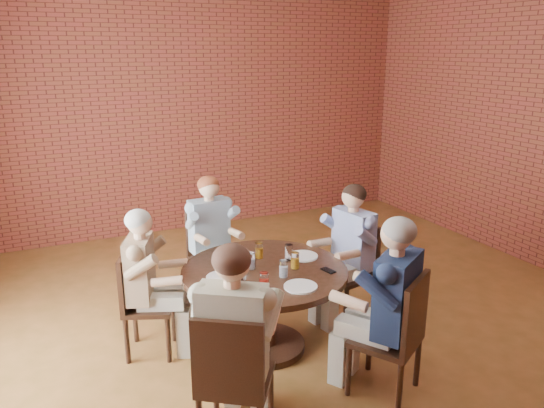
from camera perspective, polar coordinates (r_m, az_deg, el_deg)
name	(u,v)px	position (r m, az deg, el deg)	size (l,w,h in m)	color
floor	(313,339)	(4.93, 4.44, -14.26)	(7.00, 7.00, 0.00)	brown
wall_back	(191,109)	(7.52, -8.68, 10.05)	(7.00, 7.00, 0.00)	maroon
dining_table	(265,293)	(4.53, -0.80, -9.54)	(1.38, 1.38, 0.75)	#341E11
chair_a	(354,266)	(5.17, 8.81, -6.64)	(0.49, 0.49, 0.93)	#341E11
diner_a	(348,253)	(5.06, 8.22, -5.27)	(0.52, 0.64, 1.32)	#4357AF
chair_b	(209,251)	(5.54, -6.77, -5.00)	(0.44, 0.44, 0.92)	#341E11
diner_b	(212,239)	(5.42, -6.49, -3.81)	(0.51, 0.62, 1.30)	gray
chair_c	(140,299)	(4.64, -14.05, -9.91)	(0.52, 0.52, 0.91)	#341E11
diner_c	(148,283)	(4.56, -13.21, -8.31)	(0.49, 0.61, 1.28)	brown
chair_d	(232,376)	(3.54, -4.28, -17.95)	(0.63, 0.63, 0.97)	#341E11
diner_d	(235,344)	(3.52, -3.98, -14.79)	(0.56, 0.69, 1.39)	beige
chair_e	(398,332)	(4.08, 13.42, -13.28)	(0.63, 0.63, 0.97)	#341E11
diner_e	(387,308)	(4.03, 12.31, -10.84)	(0.56, 0.69, 1.39)	#16223F
plate_a	(303,256)	(4.69, 3.36, -5.60)	(0.26, 0.26, 0.01)	white
plate_b	(231,256)	(4.69, -4.42, -5.63)	(0.26, 0.26, 0.01)	white
plate_c	(222,277)	(4.28, -5.37, -7.86)	(0.26, 0.26, 0.01)	white
plate_d	(301,286)	(4.12, 3.09, -8.85)	(0.26, 0.26, 0.01)	white
glass_a	(289,252)	(4.60, 1.83, -5.20)	(0.07, 0.07, 0.14)	white
glass_b	(259,250)	(4.64, -1.39, -5.01)	(0.07, 0.07, 0.14)	white
glass_c	(232,257)	(4.51, -4.28, -5.68)	(0.07, 0.07, 0.14)	white
glass_d	(251,261)	(4.42, -2.28, -6.14)	(0.07, 0.07, 0.14)	white
glass_e	(241,277)	(4.13, -3.31, -7.80)	(0.07, 0.07, 0.14)	white
glass_f	(264,281)	(4.05, -0.87, -8.33)	(0.07, 0.07, 0.14)	white
glass_g	(284,269)	(4.27, 1.25, -6.96)	(0.07, 0.07, 0.14)	white
glass_h	(295,260)	(4.43, 2.50, -6.08)	(0.07, 0.07, 0.14)	white
smartphone	(328,270)	(4.42, 6.06, -7.11)	(0.06, 0.13, 0.01)	black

